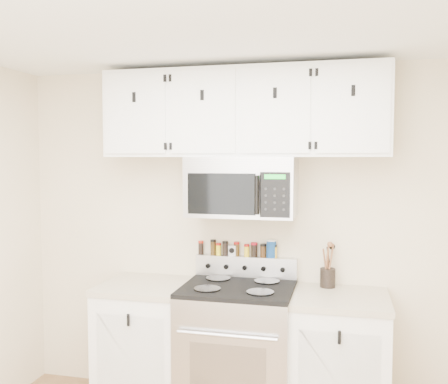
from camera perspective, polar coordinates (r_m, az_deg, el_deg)
name	(u,v)px	position (r m, az deg, el deg)	size (l,w,h in m)	color
back_wall	(247,236)	(3.76, 2.64, -5.01)	(3.50, 0.01, 2.50)	beige
range	(238,351)	(3.66, 1.61, -17.67)	(0.76, 0.65, 1.10)	#B7B7BA
base_cabinet_left	(147,344)	(3.88, -8.79, -16.83)	(0.64, 0.62, 0.92)	white
base_cabinet_right	(339,362)	(3.62, 13.02, -18.45)	(0.64, 0.62, 0.92)	white
microwave	(242,187)	(3.53, 2.08, 0.61)	(0.76, 0.44, 0.42)	#9E9EA3
upper_cabinets	(243,113)	(3.56, 2.18, 9.02)	(2.00, 0.35, 0.62)	white
utensil_crock	(328,276)	(3.65, 11.76, -9.40)	(0.11, 0.11, 0.31)	black
kitchen_timer	(232,251)	(3.76, 0.97, -6.70)	(0.07, 0.06, 0.08)	silver
salt_canister	(271,249)	(3.71, 5.43, -6.46)	(0.07, 0.07, 0.13)	navy
spice_jar_0	(201,247)	(3.82, -2.65, -6.34)	(0.04, 0.04, 0.10)	black
spice_jar_1	(213,247)	(3.80, -1.25, -6.31)	(0.04, 0.04, 0.12)	#39270D
spice_jar_2	(218,249)	(3.79, -0.64, -6.53)	(0.04, 0.04, 0.09)	yellow
spice_jar_3	(225,248)	(3.77, 0.14, -6.44)	(0.04, 0.04, 0.11)	black
spice_jar_4	(237,249)	(3.75, 1.45, -6.51)	(0.04, 0.04, 0.11)	#3D2A0E
spice_jar_5	(247,250)	(3.74, 2.61, -6.66)	(0.04, 0.04, 0.09)	yellow
spice_jar_6	(254,250)	(3.73, 3.46, -6.58)	(0.05, 0.05, 0.11)	black
spice_jar_7	(263,250)	(3.72, 4.49, -6.67)	(0.05, 0.05, 0.10)	#3D250E
spice_jar_8	(274,251)	(3.71, 5.76, -6.74)	(0.04, 0.04, 0.10)	yellow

